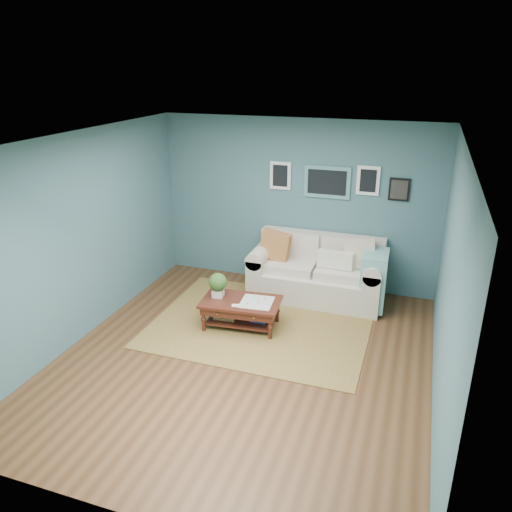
% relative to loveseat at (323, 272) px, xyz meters
% --- Properties ---
extents(room_shell, '(5.00, 5.02, 2.70)m').
position_rel_loveseat_xyz_m(room_shell, '(-0.55, -1.97, 0.92)').
color(room_shell, brown).
rests_on(room_shell, ground).
extents(area_rug, '(3.00, 2.40, 0.01)m').
position_rel_loveseat_xyz_m(area_rug, '(-0.63, -1.12, -0.43)').
color(area_rug, brown).
rests_on(area_rug, ground).
extents(loveseat, '(2.08, 0.94, 1.07)m').
position_rel_loveseat_xyz_m(loveseat, '(0.00, 0.00, 0.00)').
color(loveseat, beige).
rests_on(loveseat, ground).
extents(coffee_table, '(1.14, 0.73, 0.76)m').
position_rel_loveseat_xyz_m(coffee_table, '(-0.94, -1.28, -0.10)').
color(coffee_table, '#38130D').
rests_on(coffee_table, ground).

